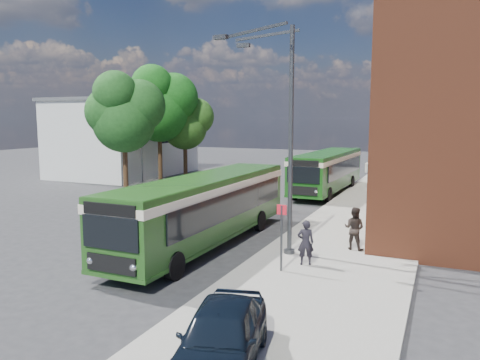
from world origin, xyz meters
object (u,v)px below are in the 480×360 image
at_px(bus_front, 205,204).
at_px(street_lamp, 282,137).
at_px(parked_car, 221,337).
at_px(bus_rear, 327,168).

bearing_deg(bus_front, street_lamp, -3.52).
relative_size(street_lamp, parked_car, 2.15).
bearing_deg(street_lamp, parked_car, -79.42).
distance_m(street_lamp, bus_rear, 17.24).
xyz_separation_m(street_lamp, parked_car, (1.66, -8.90, -3.93)).
distance_m(street_lamp, parked_car, 9.87).
height_order(street_lamp, parked_car, street_lamp).
bearing_deg(street_lamp, bus_rear, 96.97).
bearing_deg(street_lamp, bus_front, 176.48).
distance_m(bus_rear, parked_car, 26.05).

